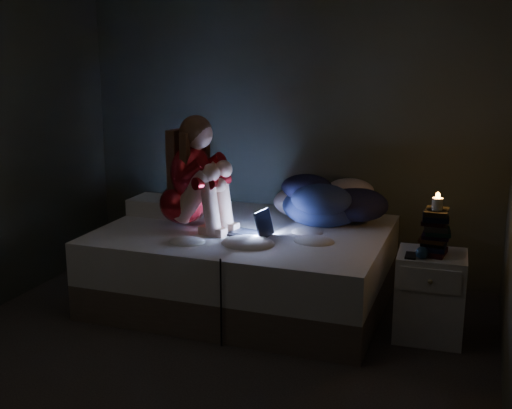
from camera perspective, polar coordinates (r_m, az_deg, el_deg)
The scene contains 12 objects.
floor at distance 4.18m, azimuth -5.42°, elevation -13.91°, with size 3.60×3.80×0.02m, color #292220.
wall_back at distance 5.53m, azimuth 2.70°, elevation 7.18°, with size 3.60×0.02×2.60m, color #3D4137.
bed at distance 5.02m, azimuth -0.94°, elevation -5.30°, with size 2.11×1.58×0.58m, color silver, non-canonical shape.
pillow at distance 5.40m, azimuth -8.39°, elevation -0.13°, with size 0.46×0.33×0.13m, color silver.
woman at distance 4.92m, azimuth -6.50°, elevation 2.94°, with size 0.54×0.35×0.87m, color #7A000C, non-canonical shape.
laptop at distance 4.72m, azimuth -0.65°, elevation -1.49°, with size 0.30×0.21×0.21m, color black, non-canonical shape.
clothes_pile at distance 5.06m, azimuth 5.87°, elevation 0.56°, with size 0.66×0.53×0.40m, color navy, non-canonical shape.
nightstand at distance 4.54m, azimuth 15.03°, elevation -7.76°, with size 0.45×0.40×0.59m, color silver.
book_stack at distance 4.41m, azimuth 15.49°, elevation -2.46°, with size 0.19×0.25×0.28m, color black, non-canonical shape.
candle at distance 4.36m, azimuth 15.64°, elevation -0.18°, with size 0.07×0.07×0.08m, color beige.
phone at distance 4.36m, azimuth 13.40°, elevation -4.36°, with size 0.07×0.14×0.01m, color black.
blue_orb at distance 4.32m, azimuth 14.30°, elevation -4.12°, with size 0.08×0.08×0.08m, color navy.
Camera 1 is at (1.60, -3.35, 1.91)m, focal length 45.50 mm.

